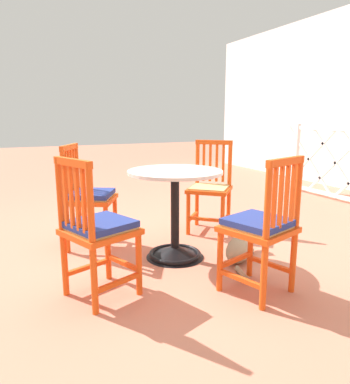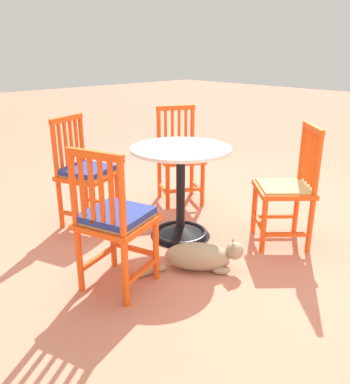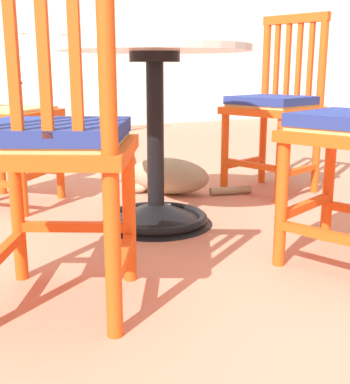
% 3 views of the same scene
% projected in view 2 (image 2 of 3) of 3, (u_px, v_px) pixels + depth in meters
% --- Properties ---
extents(ground_plane, '(24.00, 24.00, 0.00)m').
position_uv_depth(ground_plane, '(178.00, 224.00, 3.47)').
color(ground_plane, '#C6755B').
extents(cafe_table, '(0.76, 0.76, 0.73)m').
position_uv_depth(cafe_table, '(181.00, 203.00, 3.16)').
color(cafe_table, black).
rests_on(cafe_table, ground_plane).
extents(orange_chair_by_planter, '(0.51, 0.51, 0.91)m').
position_uv_depth(orange_chair_by_planter, '(115.00, 221.00, 2.42)').
color(orange_chair_by_planter, '#E04C14').
rests_on(orange_chair_by_planter, ground_plane).
extents(orange_chair_near_fence, '(0.57, 0.57, 0.91)m').
position_uv_depth(orange_chair_near_fence, '(287.00, 189.00, 3.01)').
color(orange_chair_near_fence, '#E04C14').
rests_on(orange_chair_near_fence, ground_plane).
extents(orange_chair_facing_out, '(0.54, 0.54, 0.91)m').
position_uv_depth(orange_chair_facing_out, '(180.00, 157.00, 3.86)').
color(orange_chair_facing_out, '#E04C14').
rests_on(orange_chair_facing_out, ground_plane).
extents(orange_chair_tucked_in, '(0.52, 0.52, 0.91)m').
position_uv_depth(orange_chair_tucked_in, '(85.00, 174.00, 3.34)').
color(orange_chair_tucked_in, '#E04C14').
rests_on(orange_chair_tucked_in, ground_plane).
extents(tabby_cat, '(0.62, 0.48, 0.23)m').
position_uv_depth(tabby_cat, '(203.00, 257.00, 2.73)').
color(tabby_cat, '#9E896B').
rests_on(tabby_cat, ground_plane).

